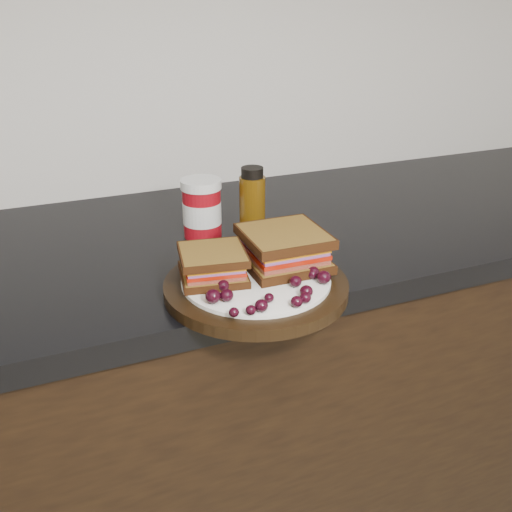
{
  "coord_description": "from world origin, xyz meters",
  "views": [
    {
      "loc": [
        -0.09,
        0.75,
        1.31
      ],
      "look_at": [
        0.2,
        1.46,
        0.96
      ],
      "focal_mm": 40.0,
      "sensor_mm": 36.0,
      "label": 1
    }
  ],
  "objects_px": {
    "sandwich_left": "(213,265)",
    "condiment_jar": "(202,208)",
    "oil_bottle": "(252,203)",
    "plate": "(256,286)"
  },
  "relations": [
    {
      "from": "sandwich_left",
      "to": "condiment_jar",
      "type": "bearing_deg",
      "value": 86.5
    },
    {
      "from": "sandwich_left",
      "to": "oil_bottle",
      "type": "relative_size",
      "value": 0.73
    },
    {
      "from": "condiment_jar",
      "to": "oil_bottle",
      "type": "height_order",
      "value": "oil_bottle"
    },
    {
      "from": "sandwich_left",
      "to": "condiment_jar",
      "type": "xyz_separation_m",
      "value": [
        0.05,
        0.22,
        0.01
      ]
    },
    {
      "from": "sandwich_left",
      "to": "oil_bottle",
      "type": "bearing_deg",
      "value": 62.72
    },
    {
      "from": "oil_bottle",
      "to": "condiment_jar",
      "type": "bearing_deg",
      "value": 155.53
    },
    {
      "from": "plate",
      "to": "oil_bottle",
      "type": "xyz_separation_m",
      "value": [
        0.08,
        0.2,
        0.06
      ]
    },
    {
      "from": "sandwich_left",
      "to": "oil_bottle",
      "type": "xyz_separation_m",
      "value": [
        0.14,
        0.18,
        0.02
      ]
    },
    {
      "from": "plate",
      "to": "condiment_jar",
      "type": "distance_m",
      "value": 0.25
    },
    {
      "from": "plate",
      "to": "sandwich_left",
      "type": "xyz_separation_m",
      "value": [
        -0.06,
        0.02,
        0.04
      ]
    }
  ]
}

